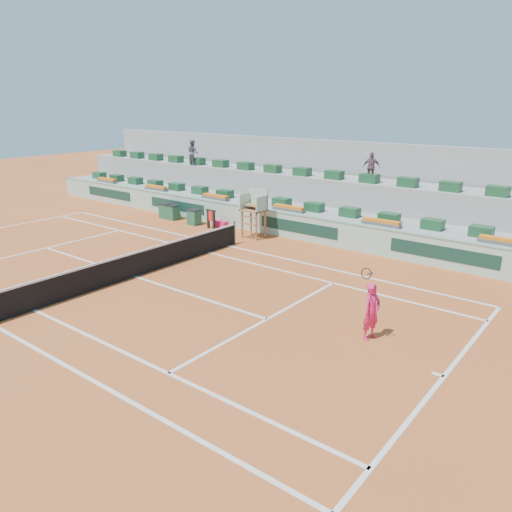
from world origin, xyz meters
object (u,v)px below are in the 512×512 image
Objects in this scene: umpire_chair at (255,207)px; drink_cooler_a at (194,217)px; tennis_player at (372,311)px; player_bag at (220,224)px.

umpire_chair reaches higher than drink_cooler_a.
umpire_chair reaches higher than tennis_player.
player_bag is 3.01m from umpire_chair.
drink_cooler_a is (-1.60, -0.38, 0.24)m from player_bag.
umpire_chair is at bearing -8.38° from player_bag.
tennis_player is at bearing -35.24° from umpire_chair.
player_bag is at bearing 149.70° from tennis_player.
player_bag is 0.37× the size of tennis_player.
tennis_player is (9.50, -6.71, -0.70)m from umpire_chair.
drink_cooler_a is 15.32m from tennis_player.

